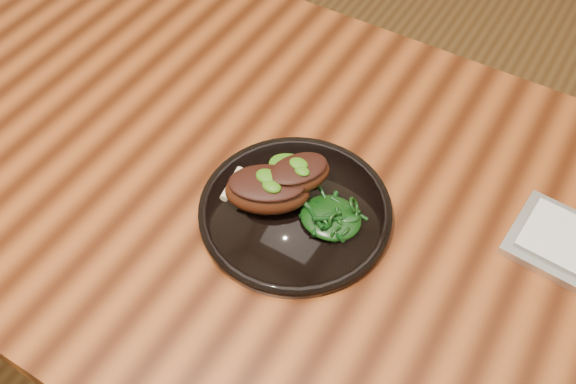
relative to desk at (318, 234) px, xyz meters
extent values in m
cube|color=#361406|center=(0.00, 0.00, 0.06)|extent=(1.60, 0.80, 0.04)
cylinder|color=#3B1F0D|center=(-0.74, 0.34, -0.31)|extent=(0.06, 0.06, 0.71)
cylinder|color=black|center=(-0.02, -0.04, 0.09)|extent=(0.27, 0.27, 0.02)
torus|color=black|center=(-0.02, -0.04, 0.09)|extent=(0.27, 0.27, 0.01)
cylinder|color=black|center=(-0.02, -0.04, 0.09)|extent=(0.18, 0.18, 0.00)
ellipsoid|color=#3A180B|center=(-0.06, -0.05, 0.12)|extent=(0.14, 0.12, 0.05)
ellipsoid|color=black|center=(-0.06, -0.05, 0.14)|extent=(0.12, 0.11, 0.01)
cylinder|color=beige|center=(-0.11, -0.06, 0.11)|extent=(0.02, 0.06, 0.01)
ellipsoid|color=#1C4E08|center=(-0.06, -0.05, 0.15)|extent=(0.03, 0.02, 0.01)
ellipsoid|color=#3A180B|center=(-0.03, -0.01, 0.13)|extent=(0.10, 0.11, 0.04)
ellipsoid|color=black|center=(-0.03, -0.01, 0.15)|extent=(0.09, 0.10, 0.01)
cylinder|color=beige|center=(-0.06, -0.04, 0.13)|extent=(0.03, 0.04, 0.01)
ellipsoid|color=#1C4E08|center=(-0.03, -0.01, 0.15)|extent=(0.03, 0.02, 0.01)
ellipsoid|color=#1C4E08|center=(-0.05, 0.02, 0.10)|extent=(0.08, 0.06, 0.01)
ellipsoid|color=black|center=(0.03, -0.03, 0.11)|extent=(0.09, 0.07, 0.02)
camera|label=1|loc=(0.25, -0.50, 0.81)|focal=40.00mm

